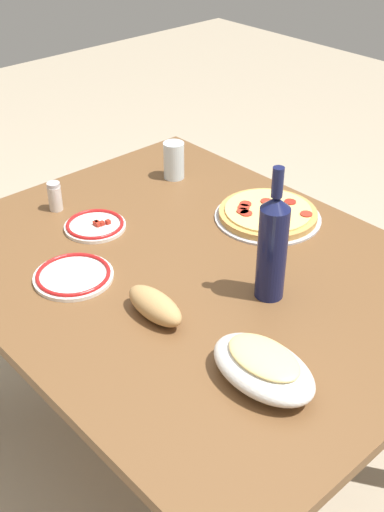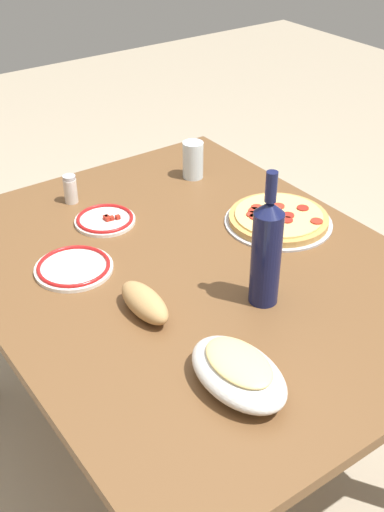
{
  "view_description": "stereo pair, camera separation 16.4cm",
  "coord_description": "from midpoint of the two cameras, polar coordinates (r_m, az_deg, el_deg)",
  "views": [
    {
      "loc": [
        -1.01,
        0.92,
        1.67
      ],
      "look_at": [
        0.0,
        0.0,
        0.76
      ],
      "focal_mm": 45.38,
      "sensor_mm": 36.0,
      "label": 1
    },
    {
      "loc": [
        -1.12,
        0.79,
        1.67
      ],
      "look_at": [
        0.0,
        0.0,
        0.76
      ],
      "focal_mm": 45.38,
      "sensor_mm": 36.0,
      "label": 2
    }
  ],
  "objects": [
    {
      "name": "side_plate_far",
      "position": [
        1.65,
        -13.24,
        -1.77
      ],
      "size": [
        0.2,
        0.2,
        0.02
      ],
      "color": "white",
      "rests_on": "dining_table"
    },
    {
      "name": "baked_pasta_dish",
      "position": [
        1.31,
        2.69,
        -9.82
      ],
      "size": [
        0.24,
        0.15,
        0.08
      ],
      "color": "white",
      "rests_on": "dining_table"
    },
    {
      "name": "spice_shaker",
      "position": [
        1.94,
        -14.39,
        5.04
      ],
      "size": [
        0.04,
        0.04,
        0.09
      ],
      "color": "silver",
      "rests_on": "dining_table"
    },
    {
      "name": "wine_bottle",
      "position": [
        1.48,
        3.98,
        0.8
      ],
      "size": [
        0.07,
        0.07,
        0.34
      ],
      "color": "#141942",
      "rests_on": "dining_table"
    },
    {
      "name": "bread_loaf",
      "position": [
        1.48,
        -6.48,
        -4.48
      ],
      "size": [
        0.17,
        0.07,
        0.06
      ],
      "primitive_type": "ellipsoid",
      "color": "tan",
      "rests_on": "dining_table"
    },
    {
      "name": "dining_table",
      "position": [
        1.72,
        -2.74,
        -3.87
      ],
      "size": [
        1.32,
        1.03,
        0.73
      ],
      "color": "brown",
      "rests_on": "ground"
    },
    {
      "name": "pepperoni_pizza",
      "position": [
        1.86,
        4.21,
        3.64
      ],
      "size": [
        0.31,
        0.31,
        0.03
      ],
      "color": "#B7B7BC",
      "rests_on": "dining_table"
    },
    {
      "name": "water_glass",
      "position": [
        2.07,
        -3.91,
        8.35
      ],
      "size": [
        0.07,
        0.07,
        0.12
      ],
      "primitive_type": "cylinder",
      "color": "silver",
      "rests_on": "dining_table"
    },
    {
      "name": "ground_plane",
      "position": [
        2.15,
        -2.28,
        -17.1
      ],
      "size": [
        8.0,
        8.0,
        0.0
      ],
      "primitive_type": "plane",
      "color": "tan",
      "rests_on": "ground"
    },
    {
      "name": "side_plate_near",
      "position": [
        1.84,
        -11.08,
        2.6
      ],
      "size": [
        0.17,
        0.17,
        0.02
      ],
      "color": "white",
      "rests_on": "dining_table"
    }
  ]
}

